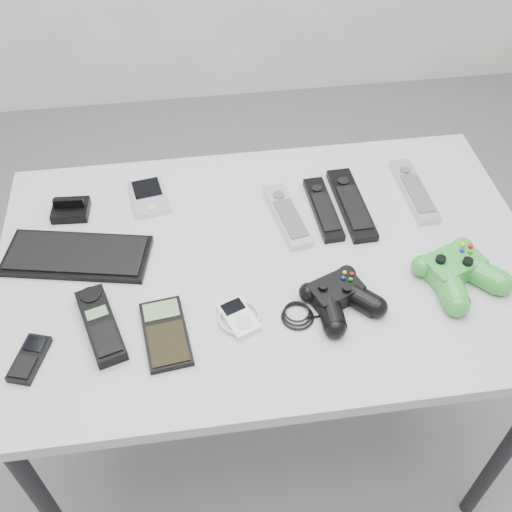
{
  "coord_description": "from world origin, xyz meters",
  "views": [
    {
      "loc": [
        -0.09,
        -0.88,
        1.66
      ],
      "look_at": [
        0.03,
        -0.06,
        0.77
      ],
      "focal_mm": 42.0,
      "sensor_mm": 36.0,
      "label": 1
    }
  ],
  "objects": [
    {
      "name": "remote_silver_b",
      "position": [
        0.41,
        0.1,
        0.76
      ],
      "size": [
        0.05,
        0.21,
        0.02
      ],
      "primitive_type": "cube",
      "rotation": [
        0.0,
        0.0,
        0.03
      ],
      "color": "#B2B2B9",
      "rests_on": "desk"
    },
    {
      "name": "calculator",
      "position": [
        -0.16,
        -0.22,
        0.75
      ],
      "size": [
        0.1,
        0.16,
        0.02
      ],
      "primitive_type": "cube",
      "rotation": [
        0.0,
        0.0,
        0.12
      ],
      "color": "black",
      "rests_on": "desk"
    },
    {
      "name": "floor",
      "position": [
        0.0,
        0.0,
        0.0
      ],
      "size": [
        3.5,
        3.5,
        0.0
      ],
      "primitive_type": "plane",
      "color": "slate",
      "rests_on": "ground"
    },
    {
      "name": "dock_bracket",
      "position": [
        -0.36,
        0.14,
        0.77
      ],
      "size": [
        0.08,
        0.07,
        0.04
      ],
      "primitive_type": "cube",
      "rotation": [
        0.0,
        0.0,
        -0.07
      ],
      "color": "black",
      "rests_on": "desk"
    },
    {
      "name": "desk",
      "position": [
        0.06,
        -0.05,
        0.68
      ],
      "size": [
        1.11,
        0.72,
        0.75
      ],
      "color": "#B0B1B3",
      "rests_on": "floor"
    },
    {
      "name": "remote_silver_a",
      "position": [
        0.11,
        0.06,
        0.76
      ],
      "size": [
        0.08,
        0.2,
        0.02
      ],
      "primitive_type": "cube",
      "rotation": [
        0.0,
        0.0,
        0.16
      ],
      "color": "silver",
      "rests_on": "desk"
    },
    {
      "name": "cordless_handset",
      "position": [
        -0.28,
        -0.19,
        0.76
      ],
      "size": [
        0.1,
        0.18,
        0.03
      ],
      "primitive_type": "cube",
      "rotation": [
        0.0,
        0.0,
        0.29
      ],
      "color": "black",
      "rests_on": "desk"
    },
    {
      "name": "controller_green",
      "position": [
        0.42,
        -0.16,
        0.77
      ],
      "size": [
        0.21,
        0.21,
        0.05
      ],
      "primitive_type": null,
      "rotation": [
        0.0,
        0.0,
        0.35
      ],
      "color": "#277F22",
      "rests_on": "desk"
    },
    {
      "name": "controller_black",
      "position": [
        0.17,
        -0.19,
        0.77
      ],
      "size": [
        0.27,
        0.22,
        0.05
      ],
      "primitive_type": null,
      "rotation": [
        0.0,
        0.0,
        0.38
      ],
      "color": "black",
      "rests_on": "desk"
    },
    {
      "name": "pda",
      "position": [
        -0.19,
        0.16,
        0.76
      ],
      "size": [
        0.09,
        0.13,
        0.02
      ],
      "primitive_type": "cube",
      "rotation": [
        0.0,
        0.0,
        0.17
      ],
      "color": "silver",
      "rests_on": "desk"
    },
    {
      "name": "pda_keyboard",
      "position": [
        -0.34,
        -0.0,
        0.75
      ],
      "size": [
        0.31,
        0.18,
        0.02
      ],
      "primitive_type": "cube",
      "rotation": [
        0.0,
        0.0,
        -0.21
      ],
      "color": "black",
      "rests_on": "desk"
    },
    {
      "name": "mobile_phone",
      "position": [
        -0.4,
        -0.24,
        0.75
      ],
      "size": [
        0.07,
        0.11,
        0.02
      ],
      "primitive_type": "cube",
      "rotation": [
        0.0,
        0.0,
        -0.32
      ],
      "color": "black",
      "rests_on": "desk"
    },
    {
      "name": "mp3_player",
      "position": [
        -0.02,
        -0.2,
        0.75
      ],
      "size": [
        0.11,
        0.11,
        0.02
      ],
      "primitive_type": "cube",
      "rotation": [
        0.0,
        0.0,
        0.38
      ],
      "color": "white",
      "rests_on": "desk"
    },
    {
      "name": "remote_black_a",
      "position": [
        0.2,
        0.07,
        0.76
      ],
      "size": [
        0.05,
        0.2,
        0.02
      ],
      "primitive_type": "cube",
      "rotation": [
        0.0,
        0.0,
        0.04
      ],
      "color": "black",
      "rests_on": "desk"
    },
    {
      "name": "remote_black_b",
      "position": [
        0.26,
        0.07,
        0.76
      ],
      "size": [
        0.06,
        0.23,
        0.02
      ],
      "primitive_type": "cube",
      "rotation": [
        0.0,
        0.0,
        0.04
      ],
      "color": "black",
      "rests_on": "desk"
    }
  ]
}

